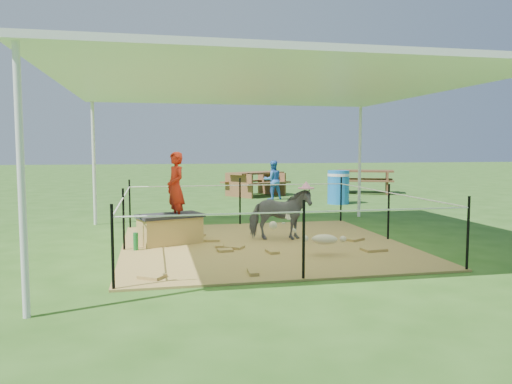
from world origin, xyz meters
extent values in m
plane|color=#2D5919|center=(0.00, 0.00, 0.00)|extent=(90.00, 90.00, 0.00)
cube|color=brown|center=(0.00, 0.00, 0.01)|extent=(4.60, 4.60, 0.03)
cylinder|color=silver|center=(-3.00, 3.00, 1.30)|extent=(0.07, 0.07, 2.60)
cylinder|color=silver|center=(3.00, 3.00, 1.30)|extent=(0.07, 0.07, 2.60)
cylinder|color=silver|center=(-3.00, -3.00, 1.30)|extent=(0.07, 0.07, 2.60)
cube|color=white|center=(0.00, 0.00, 2.64)|extent=(6.30, 6.30, 0.08)
cube|color=white|center=(0.00, 0.00, 2.79)|extent=(3.30, 3.30, 0.22)
cylinder|color=black|center=(-2.25, 2.25, 0.50)|extent=(0.04, 0.04, 1.00)
cylinder|color=black|center=(0.00, 2.25, 0.50)|extent=(0.04, 0.04, 1.00)
cylinder|color=black|center=(2.25, 2.25, 0.50)|extent=(0.04, 0.04, 1.00)
cylinder|color=black|center=(-2.25, 0.00, 0.50)|extent=(0.04, 0.04, 1.00)
cylinder|color=black|center=(2.25, 0.00, 0.50)|extent=(0.04, 0.04, 1.00)
cylinder|color=black|center=(-2.25, -2.25, 0.50)|extent=(0.04, 0.04, 1.00)
cylinder|color=black|center=(0.00, -2.25, 0.50)|extent=(0.04, 0.04, 1.00)
cylinder|color=black|center=(2.25, -2.25, 0.50)|extent=(0.04, 0.04, 1.00)
cylinder|color=white|center=(0.00, 2.25, 0.85)|extent=(4.50, 0.02, 0.02)
cylinder|color=white|center=(0.00, -2.25, 0.85)|extent=(4.50, 0.02, 0.02)
cylinder|color=white|center=(2.25, 0.00, 0.85)|extent=(0.02, 4.50, 0.02)
cylinder|color=white|center=(-2.25, 0.00, 0.85)|extent=(0.02, 4.50, 0.02)
cube|color=olive|center=(-1.52, 0.37, 0.25)|extent=(1.10, 0.81, 0.44)
cube|color=black|center=(-1.52, 0.37, 0.50)|extent=(1.19, 0.89, 0.06)
imported|color=red|center=(-1.42, 0.37, 1.07)|extent=(0.42, 0.51, 1.19)
cylinder|color=#176B2A|center=(-2.07, -0.08, 0.17)|extent=(0.10, 0.10, 0.28)
imported|color=#48484C|center=(0.37, 0.32, 0.48)|extent=(1.14, 0.67, 0.90)
cylinder|color=pink|center=(0.37, 0.32, 1.00)|extent=(0.28, 0.28, 0.13)
cylinder|color=blue|center=(3.54, 5.74, 0.49)|extent=(0.78, 0.78, 0.98)
cube|color=brown|center=(1.67, 8.66, 0.41)|extent=(2.41, 2.21, 0.82)
cube|color=#553A1D|center=(5.76, 8.86, 0.42)|extent=(2.44, 2.16, 0.84)
imported|color=#3775D0|center=(1.94, 7.33, 0.62)|extent=(0.65, 0.54, 1.24)
camera|label=1|loc=(-1.80, -8.01, 1.62)|focal=35.00mm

